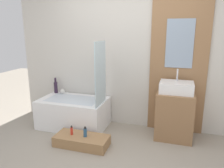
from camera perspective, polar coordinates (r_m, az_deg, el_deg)
name	(u,v)px	position (r m, az deg, el deg)	size (l,w,h in m)	color
wall_tiled_back	(129,53)	(3.81, 4.59, 8.06)	(4.20, 0.06, 2.60)	beige
wall_wood_accent	(179,54)	(3.66, 17.07, 7.41)	(0.90, 0.04, 2.60)	#8E6642
bathtub	(74,113)	(3.98, -9.99, -7.35)	(1.17, 0.71, 0.51)	white
glass_shower_screen	(100,74)	(3.47, -3.05, 2.72)	(0.01, 0.47, 1.02)	silver
wooden_step_bench	(82,141)	(3.40, -7.90, -14.47)	(0.81, 0.36, 0.15)	#997047
vanity_cabinet	(174,115)	(3.63, 15.97, -7.85)	(0.57, 0.49, 0.75)	#8E6642
sink	(176,87)	(3.49, 16.47, -0.83)	(0.50, 0.36, 0.36)	white
vase_tall_dark	(56,87)	(4.34, -14.48, -0.69)	(0.07, 0.07, 0.29)	#2D1E33
vase_round_light	(62,91)	(4.27, -12.84, -1.84)	(0.09, 0.09, 0.09)	silver
bottle_soap_primary	(72,131)	(3.40, -10.50, -11.91)	(0.04, 0.04, 0.14)	red
bottle_soap_secondary	(85,132)	(3.31, -7.02, -12.41)	(0.05, 0.05, 0.15)	#2D567A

